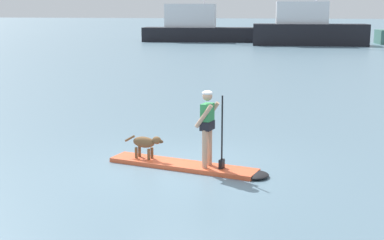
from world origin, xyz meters
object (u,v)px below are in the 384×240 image
object	(u,v)px
paddleboard	(192,166)
moored_boat_far_port	(196,28)
moored_boat_port	(308,29)
person_paddler	(208,123)
dog	(146,143)

from	to	relation	value
paddleboard	moored_boat_far_port	xyz separation A→B (m)	(-10.23, 47.67, 1.48)
paddleboard	moored_boat_port	xyz separation A→B (m)	(1.89, 44.05, 1.57)
moored_boat_port	person_paddler	bearing A→B (deg)	-91.95
paddleboard	moored_boat_port	bearing A→B (deg)	87.54
paddleboard	person_paddler	distance (m)	1.11
person_paddler	dog	bearing A→B (deg)	167.75
paddleboard	dog	distance (m)	1.25
dog	moored_boat_port	size ratio (longest dim) A/B	0.09
person_paddler	moored_boat_far_port	xyz separation A→B (m)	(-10.61, 47.75, 0.44)
person_paddler	moored_boat_far_port	size ratio (longest dim) A/B	0.14
moored_boat_port	moored_boat_far_port	bearing A→B (deg)	163.36
moored_boat_far_port	person_paddler	bearing A→B (deg)	-77.47
paddleboard	moored_boat_far_port	bearing A→B (deg)	102.11
dog	moored_boat_far_port	xyz separation A→B (m)	(-9.08, 47.42, 1.06)
paddleboard	person_paddler	bearing A→B (deg)	-12.25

